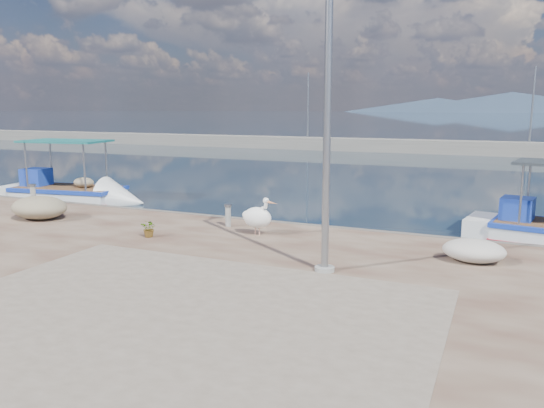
{
  "coord_description": "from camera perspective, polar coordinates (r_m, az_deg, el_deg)",
  "views": [
    {
      "loc": [
        6.11,
        -10.14,
        4.06
      ],
      "look_at": [
        0.0,
        3.8,
        1.3
      ],
      "focal_mm": 35.0,
      "sensor_mm": 36.0,
      "label": 1
    }
  ],
  "objects": [
    {
      "name": "bollard_near",
      "position": [
        16.19,
        -4.75,
        -1.13
      ],
      "size": [
        0.22,
        0.22,
        0.68
      ],
      "color": "gray",
      "rests_on": "quay"
    },
    {
      "name": "bollard_far",
      "position": [
        21.56,
        -24.31,
        1.01
      ],
      "size": [
        0.26,
        0.26,
        0.79
      ],
      "color": "gray",
      "rests_on": "quay"
    },
    {
      "name": "net_pile_b",
      "position": [
        18.85,
        -23.75,
        -0.35
      ],
      "size": [
        1.91,
        1.48,
        0.74
      ],
      "primitive_type": "ellipsoid",
      "color": "tan",
      "rests_on": "quay"
    },
    {
      "name": "pelican",
      "position": [
        15.03,
        -1.54,
        -1.4
      ],
      "size": [
        1.16,
        0.67,
        1.1
      ],
      "rotation": [
        0.0,
        0.0,
        -0.19
      ],
      "color": "tan",
      "rests_on": "quay"
    },
    {
      "name": "breakwater",
      "position": [
        50.63,
        16.78,
        5.92
      ],
      "size": [
        120.0,
        2.2,
        7.5
      ],
      "color": "gray",
      "rests_on": "ground"
    },
    {
      "name": "potted_plant",
      "position": [
        15.21,
        -13.05,
        -2.57
      ],
      "size": [
        0.46,
        0.4,
        0.5
      ],
      "primitive_type": "imported",
      "rotation": [
        0.0,
        0.0,
        -0.03
      ],
      "color": "#33722D",
      "rests_on": "quay"
    },
    {
      "name": "ground",
      "position": [
        12.52,
        -7.08,
        -8.73
      ],
      "size": [
        1400.0,
        1400.0,
        0.0
      ],
      "primitive_type": "plane",
      "color": "#162635",
      "rests_on": "ground"
    },
    {
      "name": "lamp_post",
      "position": [
        11.38,
        6.0,
        8.91
      ],
      "size": [
        0.44,
        0.96,
        7.0
      ],
      "color": "gray",
      "rests_on": "quay"
    },
    {
      "name": "mountains",
      "position": [
        660.17,
        23.91,
        9.88
      ],
      "size": [
        370.0,
        280.0,
        22.0
      ],
      "color": "#28384C",
      "rests_on": "ground"
    },
    {
      "name": "boat_left",
      "position": [
        25.14,
        -21.11,
        0.85
      ],
      "size": [
        6.78,
        3.07,
        3.15
      ],
      "rotation": [
        0.0,
        0.0,
        0.15
      ],
      "color": "white",
      "rests_on": "ground"
    },
    {
      "name": "net_pile_d",
      "position": [
        13.34,
        20.89,
        -4.7
      ],
      "size": [
        1.43,
        1.07,
        0.54
      ],
      "primitive_type": "ellipsoid",
      "color": "silver",
      "rests_on": "quay"
    },
    {
      "name": "quay_patch",
      "position": [
        9.48,
        -11.29,
        -11.96
      ],
      "size": [
        9.0,
        7.0,
        0.01
      ],
      "primitive_type": "cube",
      "color": "gray",
      "rests_on": "quay"
    }
  ]
}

